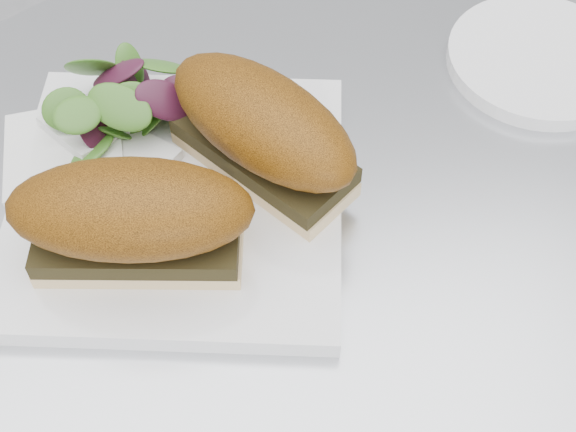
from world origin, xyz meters
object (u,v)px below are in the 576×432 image
(plate, at_px, (178,199))
(sandwich_right, at_px, (263,129))
(saucer, at_px, (539,59))
(sandwich_left, at_px, (132,218))

(plate, xyz_separation_m, sandwich_right, (0.06, 0.01, 0.05))
(saucer, bearing_deg, sandwich_left, -155.11)
(plate, height_order, saucer, plate)
(sandwich_left, height_order, sandwich_right, same)
(sandwich_left, relative_size, sandwich_right, 1.00)
(sandwich_right, xyz_separation_m, saucer, (0.24, 0.09, -0.05))
(sandwich_right, bearing_deg, saucer, 70.90)
(sandwich_right, distance_m, saucer, 0.26)
(sandwich_left, bearing_deg, saucer, 33.66)
(plate, height_order, sandwich_right, sandwich_right)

